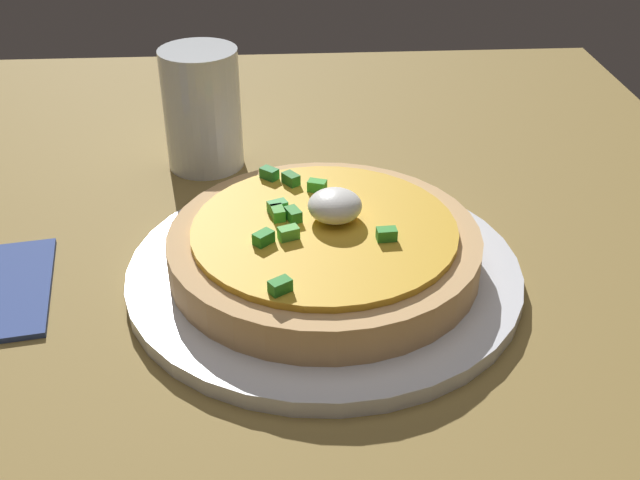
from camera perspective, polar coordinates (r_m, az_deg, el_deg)
dining_table at (r=55.66cm, az=-3.27°, el=-2.81°), size 90.66×76.44×2.54cm
plate at (r=52.98cm, az=0.00°, el=-2.35°), size 26.71×26.71×1.13cm
pizza at (r=51.83cm, az=0.00°, el=-0.42°), size 20.89×20.89×5.13cm
cup_near at (r=67.27cm, az=-8.89°, el=9.19°), size 6.54×6.54×10.32cm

